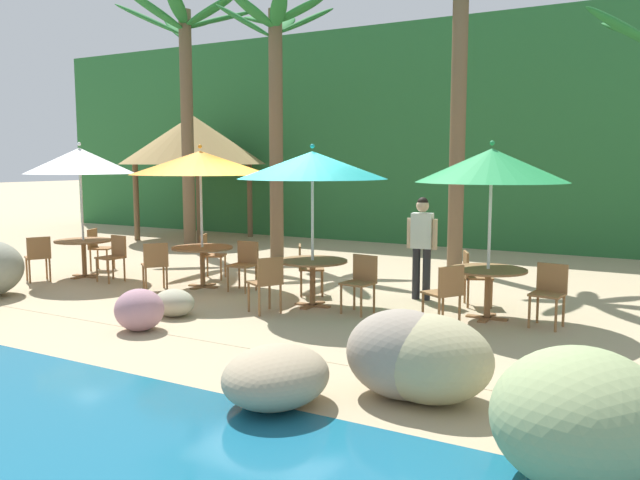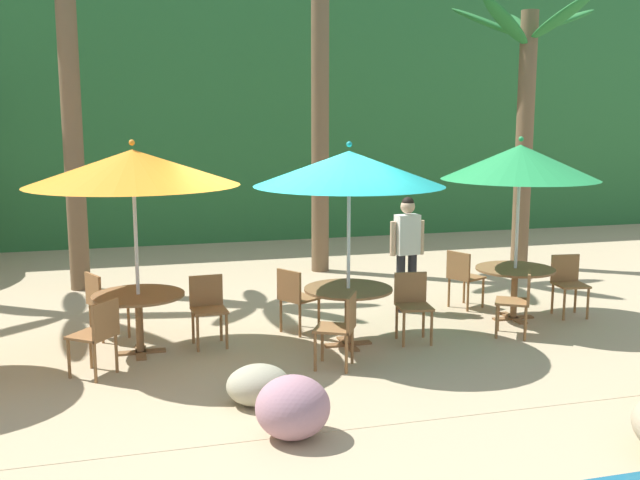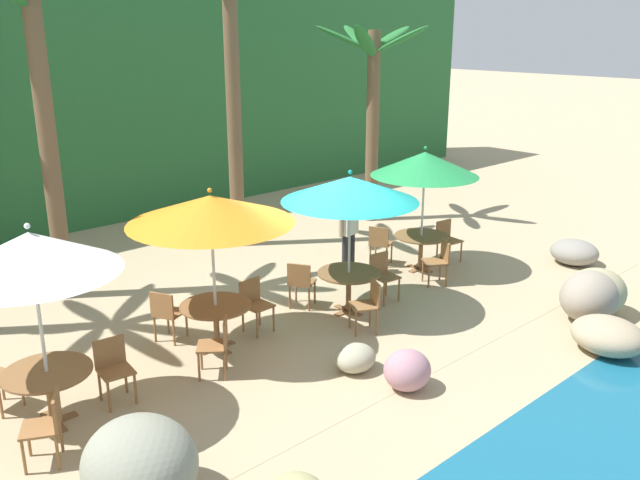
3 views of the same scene
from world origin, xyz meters
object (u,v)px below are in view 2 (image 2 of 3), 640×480
at_px(waiter_in_white, 407,246).
at_px(chair_teal_seaward, 412,301).
at_px(chair_orange_left, 98,332).
at_px(chair_green_left, 520,298).
at_px(chair_teal_left, 342,325).
at_px(dining_table_teal, 348,298).
at_px(palm_tree_second, 68,41).
at_px(dining_table_orange, 139,304).
at_px(chair_orange_seaward, 208,305).
at_px(umbrella_orange, 133,168).
at_px(chair_green_inland, 463,275).
at_px(palm_tree_fourth, 525,95).
at_px(chair_orange_inland, 102,300).
at_px(umbrella_green, 520,162).
at_px(chair_teal_inland, 295,296).
at_px(dining_table_green, 515,277).
at_px(palm_tree_third, 320,44).
at_px(umbrella_teal, 349,169).
at_px(chair_green_seaward, 568,280).

bearing_deg(waiter_in_white, chair_teal_seaward, -108.86).
distance_m(chair_orange_left, chair_green_left, 5.24).
bearing_deg(chair_teal_seaward, chair_teal_left, -146.63).
relative_size(dining_table_teal, palm_tree_second, 0.19).
bearing_deg(dining_table_orange, chair_orange_seaward, 9.36).
bearing_deg(umbrella_orange, chair_green_inland, 10.78).
relative_size(chair_green_left, palm_tree_fourth, 0.18).
bearing_deg(umbrella_orange, chair_teal_seaward, -6.43).
xyz_separation_m(dining_table_orange, dining_table_teal, (2.53, -0.37, 0.00)).
bearing_deg(chair_orange_left, chair_green_inland, 17.39).
xyz_separation_m(chair_orange_inland, chair_green_inland, (5.15, 0.16, 0.00)).
bearing_deg(umbrella_green, chair_teal_inland, 177.31).
bearing_deg(palm_tree_fourth, chair_teal_left, -136.82).
bearing_deg(palm_tree_fourth, chair_orange_inland, -160.01).
xyz_separation_m(chair_teal_seaward, waiter_in_white, (0.46, 1.33, 0.47)).
xyz_separation_m(dining_table_teal, waiter_in_white, (1.31, 1.32, 0.37)).
bearing_deg(palm_tree_second, palm_tree_fourth, -1.59).
xyz_separation_m(chair_orange_inland, dining_table_green, (5.59, -0.57, 0.10)).
distance_m(dining_table_green, palm_tree_second, 7.75).
xyz_separation_m(chair_green_inland, palm_tree_fourth, (2.45, 2.60, 2.71)).
height_order(umbrella_orange, chair_green_left, umbrella_orange).
height_order(chair_teal_inland, chair_green_inland, same).
height_order(dining_table_green, palm_tree_third, palm_tree_third).
relative_size(chair_orange_seaward, dining_table_teal, 0.79).
distance_m(dining_table_orange, umbrella_green, 5.40).
relative_size(chair_orange_inland, chair_green_inland, 1.00).
bearing_deg(chair_teal_seaward, dining_table_teal, 179.10).
bearing_deg(waiter_in_white, chair_teal_inland, -160.66).
relative_size(umbrella_teal, chair_teal_left, 2.93).
bearing_deg(umbrella_green, umbrella_orange, -178.18).
relative_size(chair_teal_inland, palm_tree_second, 0.15).
distance_m(dining_table_teal, chair_teal_left, 0.86).
xyz_separation_m(umbrella_orange, palm_tree_second, (-0.83, 3.72, 1.76)).
distance_m(dining_table_teal, chair_green_left, 2.27).
relative_size(umbrella_orange, chair_teal_inland, 2.96).
distance_m(palm_tree_second, waiter_in_white, 6.21).
bearing_deg(chair_green_seaward, palm_tree_second, 152.49).
distance_m(chair_orange_left, palm_tree_third, 7.14).
distance_m(umbrella_orange, palm_tree_third, 5.64).
height_order(umbrella_orange, palm_tree_fourth, palm_tree_fourth).
distance_m(umbrella_orange, dining_table_teal, 3.03).
height_order(chair_orange_inland, waiter_in_white, waiter_in_white).
xyz_separation_m(chair_orange_inland, palm_tree_third, (3.83, 3.37, 3.59)).
bearing_deg(chair_green_left, chair_green_inland, 92.59).
height_order(palm_tree_second, waiter_in_white, palm_tree_second).
xyz_separation_m(chair_orange_left, chair_green_inland, (5.17, 1.62, 0.00)).
bearing_deg(umbrella_teal, dining_table_orange, 171.72).
bearing_deg(chair_orange_left, dining_table_orange, 57.65).
distance_m(chair_teal_inland, chair_green_inland, 2.77).
height_order(umbrella_green, chair_green_seaward, umbrella_green).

